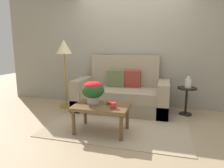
# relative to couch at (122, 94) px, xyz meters

# --- Properties ---
(ground_plane) EXTENTS (14.00, 14.00, 0.00)m
(ground_plane) POSITION_rel_couch_xyz_m (0.13, -0.85, -0.34)
(ground_plane) COLOR tan
(wall_back) EXTENTS (6.40, 0.12, 2.61)m
(wall_back) POSITION_rel_couch_xyz_m (0.13, 0.48, 0.96)
(wall_back) COLOR gray
(wall_back) RESTS_ON ground
(area_rug) EXTENTS (2.37, 1.60, 0.01)m
(area_rug) POSITION_rel_couch_xyz_m (0.13, -0.88, -0.34)
(area_rug) COLOR tan
(area_rug) RESTS_ON ground
(couch) EXTENTS (1.97, 0.90, 1.17)m
(couch) POSITION_rel_couch_xyz_m (0.00, 0.00, 0.00)
(couch) COLOR gray
(couch) RESTS_ON ground
(coffee_table) EXTENTS (0.87, 0.57, 0.45)m
(coffee_table) POSITION_rel_couch_xyz_m (-0.06, -1.22, 0.04)
(coffee_table) COLOR brown
(coffee_table) RESTS_ON ground
(side_table) EXTENTS (0.38, 0.38, 0.56)m
(side_table) POSITION_rel_couch_xyz_m (1.32, 0.02, 0.04)
(side_table) COLOR black
(side_table) RESTS_ON ground
(floor_lamp) EXTENTS (0.35, 0.35, 1.51)m
(floor_lamp) POSITION_rel_couch_xyz_m (-1.27, -0.11, 0.90)
(floor_lamp) COLOR olive
(floor_lamp) RESTS_ON ground
(potted_plant) EXTENTS (0.36, 0.36, 0.36)m
(potted_plant) POSITION_rel_couch_xyz_m (-0.22, -1.15, 0.32)
(potted_plant) COLOR #B7B2A8
(potted_plant) RESTS_ON coffee_table
(coffee_mug) EXTENTS (0.12, 0.08, 0.09)m
(coffee_mug) POSITION_rel_couch_xyz_m (0.17, -1.33, 0.15)
(coffee_mug) COLOR red
(coffee_mug) RESTS_ON coffee_table
(snack_bowl) EXTENTS (0.12, 0.12, 0.06)m
(snack_bowl) POSITION_rel_couch_xyz_m (0.06, -1.13, 0.14)
(snack_bowl) COLOR #B2382D
(snack_bowl) RESTS_ON coffee_table
(table_vase) EXTENTS (0.12, 0.12, 0.23)m
(table_vase) POSITION_rel_couch_xyz_m (1.33, 0.01, 0.31)
(table_vase) COLOR silver
(table_vase) RESTS_ON side_table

